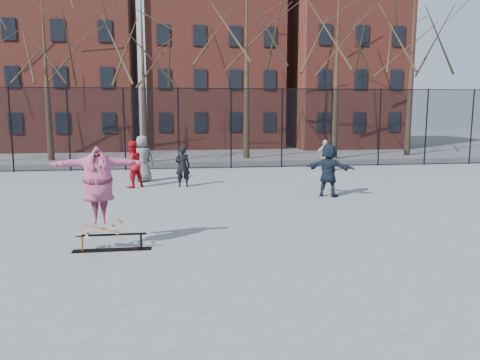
{
  "coord_description": "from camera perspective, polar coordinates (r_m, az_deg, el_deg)",
  "views": [
    {
      "loc": [
        -1.53,
        -10.26,
        3.02
      ],
      "look_at": [
        0.08,
        1.5,
        1.18
      ],
      "focal_mm": 35.0,
      "sensor_mm": 36.0,
      "label": 1
    }
  ],
  "objects": [
    {
      "name": "rowhouses",
      "position": [
        36.46,
        -4.35,
        13.57
      ],
      "size": [
        29.0,
        7.0,
        13.0
      ],
      "color": "maroon",
      "rests_on": "ground"
    },
    {
      "name": "skater",
      "position": [
        10.22,
        -16.85,
        -1.36
      ],
      "size": [
        2.05,
        0.79,
        1.63
      ],
      "primitive_type": "imported",
      "rotation": [
        0.0,
        0.0,
        0.13
      ],
      "color": "#4C3990",
      "rests_on": "skateboard"
    },
    {
      "name": "bystander_white",
      "position": [
        22.62,
        10.32,
        2.93
      ],
      "size": [
        0.95,
        0.81,
        1.52
      ],
      "primitive_type": "imported",
      "rotation": [
        0.0,
        0.0,
        2.55
      ],
      "color": "beige",
      "rests_on": "ground"
    },
    {
      "name": "bystander_red",
      "position": [
        18.26,
        -13.02,
        1.88
      ],
      "size": [
        1.09,
        1.04,
        1.78
      ],
      "primitive_type": "imported",
      "rotation": [
        0.0,
        0.0,
        3.74
      ],
      "color": "#B50F19",
      "rests_on": "ground"
    },
    {
      "name": "bystander_black",
      "position": [
        18.08,
        -7.0,
        1.65
      ],
      "size": [
        0.57,
        0.38,
        1.58
      ],
      "primitive_type": "imported",
      "rotation": [
        0.0,
        0.0,
        3.14
      ],
      "color": "black",
      "rests_on": "ground"
    },
    {
      "name": "bystander_grey",
      "position": [
        19.6,
        -11.8,
        2.58
      ],
      "size": [
        1.02,
        0.75,
        1.91
      ],
      "primitive_type": "imported",
      "rotation": [
        0.0,
        0.0,
        3.3
      ],
      "color": "#5D5C60",
      "rests_on": "ground"
    },
    {
      "name": "ground",
      "position": [
        10.81,
        0.66,
        -7.41
      ],
      "size": [
        100.0,
        100.0,
        0.0
      ],
      "primitive_type": "plane",
      "color": "#5C5C61"
    },
    {
      "name": "bystander_navy",
      "position": [
        16.25,
        10.75,
        1.21
      ],
      "size": [
        1.7,
        1.42,
        1.83
      ],
      "primitive_type": "imported",
      "rotation": [
        0.0,
        0.0,
        2.53
      ],
      "color": "#17212E",
      "rests_on": "ground"
    },
    {
      "name": "tree_row",
      "position": [
        27.78,
        -5.31,
        17.74
      ],
      "size": [
        33.66,
        7.46,
        10.67
      ],
      "color": "black",
      "rests_on": "ground"
    },
    {
      "name": "skate_rail",
      "position": [
        10.44,
        -15.34,
        -7.5
      ],
      "size": [
        1.65,
        0.25,
        0.36
      ],
      "color": "black",
      "rests_on": "ground"
    },
    {
      "name": "fence",
      "position": [
        23.33,
        -4.09,
        6.41
      ],
      "size": [
        34.03,
        0.07,
        4.0
      ],
      "color": "black",
      "rests_on": "ground"
    },
    {
      "name": "skateboard",
      "position": [
        10.41,
        -16.64,
        -6.05
      ],
      "size": [
        0.86,
        0.21,
        0.1
      ],
      "primitive_type": null,
      "color": "brown",
      "rests_on": "skate_rail"
    }
  ]
}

